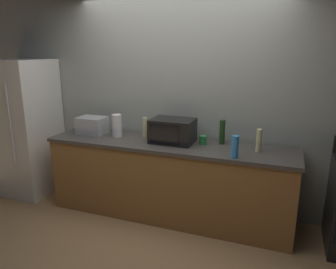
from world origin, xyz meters
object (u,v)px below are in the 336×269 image
at_px(refrigerator, 25,128).
at_px(bottle_vinegar, 259,140).
at_px(paper_towel_roll, 117,126).
at_px(toaster_oven, 92,125).
at_px(bottle_spray_cleaner, 235,147).
at_px(bottle_hand_soap, 145,127).
at_px(mug_green, 203,140).
at_px(microwave, 173,131).
at_px(bottle_wine, 222,132).

relative_size(refrigerator, bottle_vinegar, 7.58).
relative_size(refrigerator, paper_towel_roll, 6.67).
xyz_separation_m(toaster_oven, bottle_vinegar, (2.01, -0.02, 0.01)).
bearing_deg(bottle_vinegar, bottle_spray_cleaner, -125.79).
relative_size(bottle_hand_soap, bottle_spray_cleaner, 1.06).
bearing_deg(refrigerator, paper_towel_roll, 2.09).
distance_m(bottle_hand_soap, bottle_spray_cleaner, 1.20).
distance_m(bottle_spray_cleaner, mug_green, 0.52).
xyz_separation_m(refrigerator, microwave, (2.09, 0.05, 0.13)).
distance_m(toaster_oven, paper_towel_roll, 0.36).
bearing_deg(bottle_vinegar, refrigerator, -179.18).
bearing_deg(bottle_wine, mug_green, -156.09).
xyz_separation_m(refrigerator, mug_green, (2.43, 0.10, 0.05)).
xyz_separation_m(bottle_wine, bottle_spray_cleaner, (0.21, -0.42, -0.03)).
relative_size(toaster_oven, mug_green, 3.52).
bearing_deg(microwave, paper_towel_roll, 179.82).
xyz_separation_m(microwave, bottle_spray_cleaner, (0.74, -0.28, -0.02)).
height_order(bottle_wine, bottle_hand_soap, bottle_wine).
height_order(paper_towel_roll, mug_green, paper_towel_roll).
xyz_separation_m(toaster_oven, bottle_wine, (1.61, 0.12, 0.03)).
xyz_separation_m(bottle_hand_soap, mug_green, (0.73, -0.06, -0.07)).
bearing_deg(microwave, mug_green, 8.09).
bearing_deg(refrigerator, bottle_vinegar, 0.82).
distance_m(bottle_wine, mug_green, 0.23).
xyz_separation_m(toaster_oven, paper_towel_roll, (0.36, -0.01, 0.03)).
height_order(microwave, bottle_wine, bottle_wine).
distance_m(toaster_oven, bottle_spray_cleaner, 1.84).
distance_m(microwave, mug_green, 0.36).
relative_size(toaster_oven, bottle_wine, 1.24).
bearing_deg(bottle_hand_soap, refrigerator, -174.65).
height_order(paper_towel_roll, bottle_vinegar, paper_towel_roll).
relative_size(microwave, bottle_wine, 1.76).
bearing_deg(toaster_oven, refrigerator, -176.61).
bearing_deg(mug_green, bottle_hand_soap, 175.14).
relative_size(microwave, bottle_vinegar, 2.02).
relative_size(refrigerator, bottle_wine, 6.59).
xyz_separation_m(refrigerator, bottle_spray_cleaner, (2.83, -0.23, 0.11)).
bearing_deg(refrigerator, mug_green, 2.28).
height_order(paper_towel_roll, bottle_hand_soap, paper_towel_roll).
height_order(toaster_oven, bottle_hand_soap, bottle_hand_soap).
bearing_deg(toaster_oven, bottle_hand_soap, 8.26).
relative_size(paper_towel_roll, mug_green, 2.79).
bearing_deg(bottle_spray_cleaner, toaster_oven, 170.77).
bearing_deg(bottle_wine, bottle_hand_soap, -178.52).
bearing_deg(bottle_vinegar, bottle_hand_soap, 175.06).
bearing_deg(bottle_wine, toaster_oven, -175.64).
relative_size(paper_towel_roll, bottle_hand_soap, 1.16).
xyz_separation_m(bottle_vinegar, bottle_wine, (-0.41, 0.14, 0.02)).
distance_m(bottle_vinegar, bottle_spray_cleaner, 0.34).
distance_m(paper_towel_roll, bottle_wine, 1.26).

